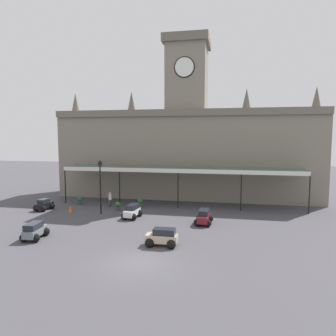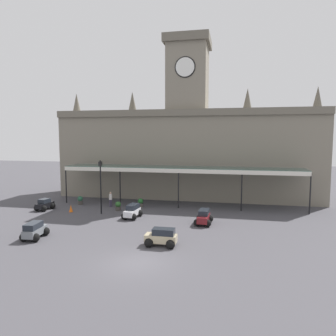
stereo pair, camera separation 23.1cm
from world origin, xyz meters
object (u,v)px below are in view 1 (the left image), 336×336
object	(u,v)px
planter_by_canopy	(140,203)
car_maroon_estate	(204,218)
traffic_cone	(70,209)
car_black_sedan	(44,205)
planter_forecourt_centre	(80,200)
car_white_estate	(132,212)
victorian_lamppost	(100,181)
planter_near_kerb	(118,206)
car_beige_estate	(162,238)
car_grey_estate	(35,232)
pedestrian_near_entrance	(110,199)

from	to	relation	value
planter_by_canopy	car_maroon_estate	bearing A→B (deg)	-35.62
traffic_cone	car_maroon_estate	bearing A→B (deg)	-6.99
car_maroon_estate	traffic_cone	size ratio (longest dim) A/B	3.11
car_black_sedan	planter_forecourt_centre	size ratio (longest dim) A/B	2.22
car_white_estate	planter_by_canopy	world-z (taller)	car_white_estate
victorian_lamppost	planter_near_kerb	size ratio (longest dim) A/B	5.63
car_beige_estate	car_maroon_estate	bearing A→B (deg)	68.60
victorian_lamppost	planter_near_kerb	world-z (taller)	victorian_lamppost
car_white_estate	victorian_lamppost	bearing A→B (deg)	166.20
victorian_lamppost	planter_forecourt_centre	world-z (taller)	victorian_lamppost
traffic_cone	planter_near_kerb	bearing A→B (deg)	19.19
car_grey_estate	car_maroon_estate	xyz separation A→B (m)	(12.24, 6.57, 0.00)
pedestrian_near_entrance	planter_forecourt_centre	xyz separation A→B (m)	(-3.88, 0.47, -0.42)
car_maroon_estate	traffic_cone	world-z (taller)	car_maroon_estate
car_grey_estate	traffic_cone	world-z (taller)	car_grey_estate
car_black_sedan	planter_by_canopy	distance (m)	10.12
car_white_estate	pedestrian_near_entrance	distance (m)	5.50
car_white_estate	planter_near_kerb	world-z (taller)	car_white_estate
victorian_lamppost	planter_forecourt_centre	size ratio (longest dim) A/B	5.63
car_black_sedan	traffic_cone	size ratio (longest dim) A/B	2.90
car_maroon_estate	planter_near_kerb	world-z (taller)	car_maroon_estate
pedestrian_near_entrance	planter_by_canopy	distance (m)	3.33
car_beige_estate	pedestrian_near_entrance	size ratio (longest dim) A/B	1.35
car_black_sedan	car_grey_estate	size ratio (longest dim) A/B	0.92
victorian_lamppost	planter_by_canopy	distance (m)	5.53
car_beige_estate	pedestrian_near_entrance	xyz separation A→B (m)	(-8.25, 10.90, 0.34)
planter_near_kerb	car_white_estate	bearing A→B (deg)	-46.37
planter_near_kerb	car_beige_estate	bearing A→B (deg)	-54.13
car_white_estate	car_maroon_estate	bearing A→B (deg)	-6.37
car_beige_estate	car_grey_estate	world-z (taller)	same
pedestrian_near_entrance	planter_by_canopy	xyz separation A→B (m)	(3.24, 0.60, -0.42)
car_white_estate	car_black_sedan	bearing A→B (deg)	173.09
car_white_estate	pedestrian_near_entrance	xyz separation A→B (m)	(-3.80, 3.95, 0.34)
car_beige_estate	car_maroon_estate	size ratio (longest dim) A/B	0.98
pedestrian_near_entrance	car_grey_estate	bearing A→B (deg)	-97.90
car_white_estate	planter_by_canopy	xyz separation A→B (m)	(-0.56, 4.55, -0.07)
car_white_estate	traffic_cone	world-z (taller)	car_white_estate
victorian_lamppost	traffic_cone	bearing A→B (deg)	179.16
car_maroon_estate	pedestrian_near_entrance	world-z (taller)	pedestrian_near_entrance
car_beige_estate	planter_near_kerb	bearing A→B (deg)	125.87
car_beige_estate	car_white_estate	bearing A→B (deg)	122.62
car_grey_estate	planter_forecourt_centre	size ratio (longest dim) A/B	2.43
car_beige_estate	planter_forecourt_centre	world-z (taller)	car_beige_estate
car_maroon_estate	planter_forecourt_centre	world-z (taller)	car_maroon_estate
pedestrian_near_entrance	car_maroon_estate	bearing A→B (deg)	-23.86
car_beige_estate	planter_near_kerb	world-z (taller)	car_beige_estate
car_grey_estate	pedestrian_near_entrance	world-z (taller)	pedestrian_near_entrance
car_beige_estate	victorian_lamppost	world-z (taller)	victorian_lamppost
car_white_estate	planter_by_canopy	bearing A→B (deg)	97.01
traffic_cone	victorian_lamppost	bearing A→B (deg)	-0.84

